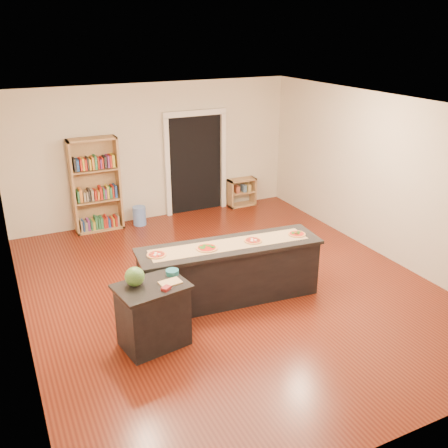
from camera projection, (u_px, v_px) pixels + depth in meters
name	position (u px, v px, depth m)	size (l,w,h in m)	color
room	(230.00, 203.00, 7.34)	(6.00, 7.00, 2.80)	beige
doorway	(195.00, 158.00, 10.67)	(1.40, 0.09, 2.21)	black
kitchen_island	(230.00, 272.00, 7.37)	(2.70, 0.73, 0.89)	black
side_counter	(153.00, 315.00, 6.30)	(0.87, 0.64, 0.86)	black
bookshelf	(96.00, 185.00, 9.73)	(0.93, 0.33, 1.86)	tan
low_shelf	(242.00, 192.00, 11.30)	(0.63, 0.27, 0.63)	tan
waste_bin	(139.00, 216.00, 10.25)	(0.27, 0.27, 0.39)	#648DDF
kraft_paper	(230.00, 244.00, 7.20)	(2.34, 0.42, 0.00)	#A88257
watermelon	(135.00, 277.00, 6.09)	(0.25, 0.25, 0.25)	#144214
cutting_board	(170.00, 282.00, 6.19)	(0.27, 0.18, 0.02)	tan
package_red	(166.00, 288.00, 6.03)	(0.11, 0.08, 0.04)	maroon
package_teal	(172.00, 272.00, 6.40)	(0.17, 0.17, 0.06)	#195966
pizza_a	(157.00, 255.00, 6.86)	(0.29, 0.29, 0.02)	tan
pizza_b	(207.00, 248.00, 7.06)	(0.30, 0.30, 0.02)	tan
pizza_c	(253.00, 241.00, 7.30)	(0.28, 0.28, 0.02)	tan
pizza_d	(297.00, 234.00, 7.53)	(0.25, 0.25, 0.02)	tan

